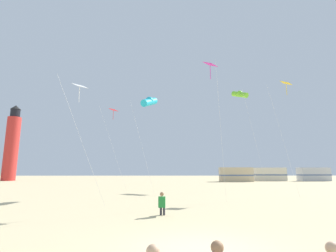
{
  "coord_description": "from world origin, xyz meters",
  "views": [
    {
      "loc": [
        -1.05,
        -7.3,
        2.22
      ],
      "look_at": [
        -0.79,
        10.24,
        5.34
      ],
      "focal_mm": 26.69,
      "sensor_mm": 36.0,
      "label": 1
    }
  ],
  "objects_px": {
    "lighthouse_distant": "(12,145)",
    "kite_diamond_scarlet": "(113,113)",
    "rv_van_tan": "(236,175)",
    "kite_tube_cyan": "(149,102)",
    "kite_diamond_gold": "(286,87)",
    "rv_van_cream": "(270,174)",
    "kite_tube_lime": "(240,94)",
    "kite_diamond_magenta": "(211,70)",
    "kite_diamond_white": "(80,90)",
    "rv_van_silver": "(314,174)",
    "kite_flyer_standing": "(162,203)"
  },
  "relations": [
    {
      "from": "kite_diamond_scarlet",
      "to": "kite_tube_lime",
      "type": "relative_size",
      "value": 0.73
    },
    {
      "from": "kite_diamond_gold",
      "to": "lighthouse_distant",
      "type": "distance_m",
      "value": 56.15
    },
    {
      "from": "kite_tube_cyan",
      "to": "kite_diamond_white",
      "type": "bearing_deg",
      "value": -123.71
    },
    {
      "from": "kite_diamond_gold",
      "to": "rv_van_tan",
      "type": "distance_m",
      "value": 29.67
    },
    {
      "from": "kite_diamond_white",
      "to": "rv_van_silver",
      "type": "distance_m",
      "value": 52.84
    },
    {
      "from": "lighthouse_distant",
      "to": "kite_tube_lime",
      "type": "bearing_deg",
      "value": -27.78
    },
    {
      "from": "kite_diamond_white",
      "to": "lighthouse_distant",
      "type": "relative_size",
      "value": 0.5
    },
    {
      "from": "kite_diamond_scarlet",
      "to": "rv_van_tan",
      "type": "height_order",
      "value": "kite_diamond_scarlet"
    },
    {
      "from": "kite_diamond_magenta",
      "to": "rv_van_cream",
      "type": "distance_m",
      "value": 41.88
    },
    {
      "from": "kite_tube_lime",
      "to": "rv_van_silver",
      "type": "height_order",
      "value": "kite_tube_lime"
    },
    {
      "from": "kite_tube_lime",
      "to": "kite_diamond_magenta",
      "type": "bearing_deg",
      "value": -114.92
    },
    {
      "from": "rv_van_cream",
      "to": "kite_tube_lime",
      "type": "bearing_deg",
      "value": -116.9
    },
    {
      "from": "kite_diamond_white",
      "to": "kite_diamond_magenta",
      "type": "bearing_deg",
      "value": 6.3
    },
    {
      "from": "rv_van_tan",
      "to": "rv_van_silver",
      "type": "bearing_deg",
      "value": 9.13
    },
    {
      "from": "kite_diamond_magenta",
      "to": "rv_van_silver",
      "type": "distance_m",
      "value": 46.02
    },
    {
      "from": "kite_diamond_magenta",
      "to": "kite_diamond_white",
      "type": "height_order",
      "value": "kite_diamond_magenta"
    },
    {
      "from": "kite_diamond_magenta",
      "to": "kite_diamond_white",
      "type": "relative_size",
      "value": 1.25
    },
    {
      "from": "kite_diamond_white",
      "to": "kite_diamond_scarlet",
      "type": "bearing_deg",
      "value": 90.6
    },
    {
      "from": "kite_tube_cyan",
      "to": "rv_van_silver",
      "type": "xyz_separation_m",
      "value": [
        33.21,
        29.71,
        -7.48
      ]
    },
    {
      "from": "kite_tube_cyan",
      "to": "lighthouse_distant",
      "type": "relative_size",
      "value": 0.57
    },
    {
      "from": "rv_van_tan",
      "to": "kite_diamond_gold",
      "type": "bearing_deg",
      "value": -95.98
    },
    {
      "from": "kite_diamond_white",
      "to": "rv_van_tan",
      "type": "height_order",
      "value": "kite_diamond_white"
    },
    {
      "from": "kite_flyer_standing",
      "to": "kite_diamond_magenta",
      "type": "xyz_separation_m",
      "value": [
        3.67,
        5.16,
        9.23
      ]
    },
    {
      "from": "rv_van_silver",
      "to": "rv_van_cream",
      "type": "bearing_deg",
      "value": 169.81
    },
    {
      "from": "kite_diamond_gold",
      "to": "kite_flyer_standing",
      "type": "bearing_deg",
      "value": -140.68
    },
    {
      "from": "kite_flyer_standing",
      "to": "kite_diamond_white",
      "type": "xyz_separation_m",
      "value": [
        -5.88,
        4.1,
        7.22
      ]
    },
    {
      "from": "kite_flyer_standing",
      "to": "rv_van_silver",
      "type": "distance_m",
      "value": 51.56
    },
    {
      "from": "kite_diamond_scarlet",
      "to": "rv_van_silver",
      "type": "height_order",
      "value": "kite_diamond_scarlet"
    },
    {
      "from": "kite_tube_lime",
      "to": "kite_diamond_gold",
      "type": "bearing_deg",
      "value": -83.07
    },
    {
      "from": "rv_van_tan",
      "to": "kite_tube_cyan",
      "type": "bearing_deg",
      "value": -120.61
    },
    {
      "from": "lighthouse_distant",
      "to": "kite_diamond_white",
      "type": "bearing_deg",
      "value": -54.23
    },
    {
      "from": "kite_flyer_standing",
      "to": "kite_tube_lime",
      "type": "height_order",
      "value": "kite_tube_lime"
    },
    {
      "from": "rv_van_tan",
      "to": "kite_diamond_white",
      "type": "bearing_deg",
      "value": -121.27
    },
    {
      "from": "kite_tube_cyan",
      "to": "kite_tube_lime",
      "type": "xyz_separation_m",
      "value": [
        11.71,
        8.65,
        3.51
      ]
    },
    {
      "from": "kite_flyer_standing",
      "to": "rv_van_tan",
      "type": "distance_m",
      "value": 40.42
    },
    {
      "from": "lighthouse_distant",
      "to": "kite_diamond_magenta",
      "type": "bearing_deg",
      "value": -45.13
    },
    {
      "from": "rv_van_cream",
      "to": "kite_diamond_gold",
      "type": "bearing_deg",
      "value": -106.65
    },
    {
      "from": "kite_tube_lime",
      "to": "rv_van_cream",
      "type": "bearing_deg",
      "value": 60.29
    },
    {
      "from": "rv_van_tan",
      "to": "rv_van_silver",
      "type": "distance_m",
      "value": 17.6
    },
    {
      "from": "kite_diamond_scarlet",
      "to": "rv_van_cream",
      "type": "distance_m",
      "value": 39.01
    },
    {
      "from": "kite_tube_cyan",
      "to": "kite_diamond_scarlet",
      "type": "bearing_deg",
      "value": 130.33
    },
    {
      "from": "kite_diamond_gold",
      "to": "kite_diamond_scarlet",
      "type": "relative_size",
      "value": 1.1
    },
    {
      "from": "kite_tube_lime",
      "to": "rv_van_tan",
      "type": "height_order",
      "value": "kite_tube_lime"
    },
    {
      "from": "kite_diamond_scarlet",
      "to": "rv_van_cream",
      "type": "relative_size",
      "value": 1.47
    },
    {
      "from": "kite_diamond_scarlet",
      "to": "rv_van_tan",
      "type": "xyz_separation_m",
      "value": [
        20.46,
        21.44,
        -7.6
      ]
    },
    {
      "from": "kite_diamond_gold",
      "to": "kite_diamond_magenta",
      "type": "relative_size",
      "value": 1.01
    },
    {
      "from": "kite_diamond_gold",
      "to": "lighthouse_distant",
      "type": "bearing_deg",
      "value": 143.71
    },
    {
      "from": "lighthouse_distant",
      "to": "kite_diamond_scarlet",
      "type": "bearing_deg",
      "value": -43.64
    },
    {
      "from": "rv_van_tan",
      "to": "kite_tube_lime",
      "type": "bearing_deg",
      "value": -102.86
    },
    {
      "from": "rv_van_silver",
      "to": "kite_tube_cyan",
      "type": "bearing_deg",
      "value": -142.89
    }
  ]
}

